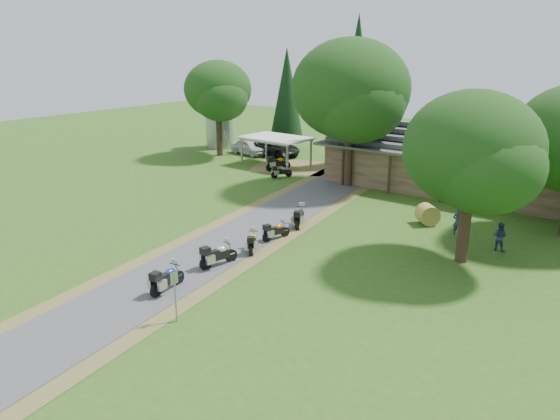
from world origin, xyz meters
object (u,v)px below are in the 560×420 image
Objects in this scene: carport at (276,151)px; silo at (219,120)px; motorcycle_row_a at (167,277)px; motorcycle_carport_b at (282,171)px; motorcycle_row_b at (218,253)px; hay_bale at (427,214)px; car_white_sedan at (249,145)px; motorcycle_row_c at (252,241)px; motorcycle_row_d at (276,230)px; car_dark_suv at (273,144)px; motorcycle_row_e at (300,216)px; motorcycle_carport_a at (278,162)px; lodge at (464,158)px.

silo is at bearing 163.72° from carport.
motorcycle_carport_b is at bearing 15.87° from motorcycle_row_a.
motorcycle_row_b reaches higher than hay_bale.
motorcycle_row_c is (17.24, -20.51, -0.35)m from car_white_sedan.
hay_bale is at bearing -22.67° from motorcycle_row_d.
hay_bale is at bearing -116.11° from car_dark_suv.
hay_bale is (5.86, 10.06, 0.03)m from motorcycle_row_c.
hay_bale is (17.88, -8.05, -0.68)m from carport.
motorcycle_row_c is (12.02, -18.11, -0.71)m from carport.
motorcycle_row_d is at bearing -116.72° from motorcycle_carport_b.
carport is 17.54m from motorcycle_row_e.
hay_bale is at bearing -103.32° from car_white_sedan.
motorcycle_row_c is at bearing 11.49° from motorcycle_row_b.
motorcycle_row_e is 12.60m from motorcycle_carport_b.
car_white_sedan is 0.91× the size of car_dark_suv.
motorcycle_row_a is at bearing -109.72° from hay_bale.
car_white_sedan is 7.79m from motorcycle_carport_a.
motorcycle_row_e is 7.98m from hay_bale.
lodge is at bearing -17.29° from motorcycle_row_a.
motorcycle_row_e is (14.58, -16.46, -0.53)m from car_dark_suv.
motorcycle_row_c is 2.23m from motorcycle_row_d.
motorcycle_row_d is at bearing -139.62° from car_dark_suv.
car_white_sedan reaches higher than motorcycle_row_b.
motorcycle_row_a is at bearing -128.97° from motorcycle_carport_b.
motorcycle_carport_b is (6.23, -7.03, -0.61)m from car_dark_suv.
motorcycle_row_e is (-5.05, -14.71, -1.79)m from lodge.
motorcycle_row_a reaches higher than hay_bale.
motorcycle_carport_a is (-10.22, 11.45, 0.07)m from motorcycle_row_e.
motorcycle_row_c is at bearing -142.49° from car_dark_suv.
silo reaches higher than motorcycle_row_c.
motorcycle_row_c is at bearing -120.21° from hay_bale.
lodge is 3.79× the size of car_white_sedan.
motorcycle_row_c is at bearing -120.92° from motorcycle_carport_b.
lodge is 3.44× the size of car_dark_suv.
motorcycle_row_b is at bearing -165.45° from motorcycle_row_d.
motorcycle_row_a is (17.28, -26.67, -0.27)m from car_white_sedan.
silo is at bearing 157.52° from hay_bale.
motorcycle_row_c reaches higher than motorcycle_carport_b.
silo reaches higher than hay_bale.
motorcycle_row_d is at bearing -105.21° from lodge.
carport is 3.56× the size of motorcycle_row_d.
motorcycle_row_b is 21.83m from motorcycle_carport_a.
motorcycle_row_a is (22.41, -27.90, -2.30)m from silo.
lodge is 17.11× the size of hay_bale.
motorcycle_row_e is 15.35m from motorcycle_carport_a.
car_dark_suv reaches higher than car_white_sedan.
motorcycle_row_c is 11.64m from hay_bale.
car_dark_suv is at bearing 44.25° from motorcycle_row_b.
motorcycle_row_b reaches higher than motorcycle_carport_b.
motorcycle_carport_a reaches higher than motorcycle_row_a.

